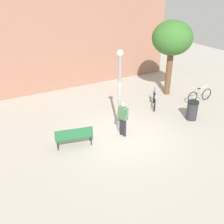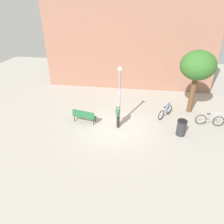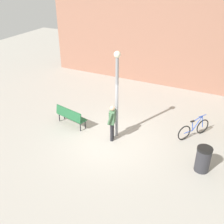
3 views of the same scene
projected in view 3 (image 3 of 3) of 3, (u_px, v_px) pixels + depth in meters
name	position (u px, v px, depth m)	size (l,w,h in m)	color
ground_plane	(110.00, 141.00, 12.06)	(36.00, 36.00, 0.00)	#A8A399
building_facade	(169.00, 17.00, 16.45)	(15.19, 2.00, 8.09)	#9E6B56
lamppost	(117.00, 88.00, 11.34)	(0.28, 0.28, 3.90)	gray
person_by_lamppost	(112.00, 121.00, 11.68)	(0.40, 0.63, 1.67)	#232328
park_bench	(70.00, 115.00, 12.94)	(1.66, 0.81, 0.92)	#236038
bicycle_blue	(194.00, 129.00, 12.18)	(1.08, 1.51, 0.97)	black
trash_bin	(203.00, 159.00, 10.11)	(0.57, 0.57, 1.01)	#2D2D33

